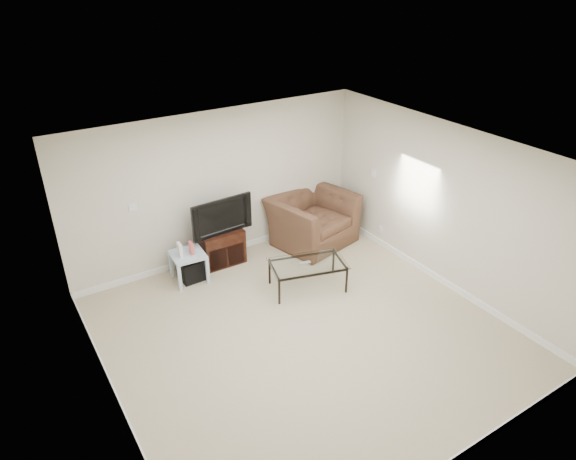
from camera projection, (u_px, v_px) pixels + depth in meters
floor at (304, 333)px, 6.96m from camera, size 5.00×5.00×0.00m
ceiling at (308, 158)px, 5.79m from camera, size 5.00×5.00×0.00m
wall_back at (218, 187)px, 8.24m from camera, size 5.00×0.02×2.50m
wall_left at (102, 321)px, 5.19m from camera, size 0.02×5.00×2.50m
wall_right at (446, 207)px, 7.56m from camera, size 0.02×5.00×2.50m
plate_back at (133, 207)px, 7.57m from camera, size 0.12×0.02×0.12m
plate_right_switch at (374, 173)px, 8.75m from camera, size 0.02×0.09×0.13m
plate_right_outlet at (381, 229)px, 8.97m from camera, size 0.02×0.08×0.12m
tv_stand at (221, 246)px, 8.46m from camera, size 0.71×0.50×0.59m
dvd_player at (221, 237)px, 8.34m from camera, size 0.37×0.26×0.05m
television at (219, 214)px, 8.16m from camera, size 0.98×0.25×0.60m
side_table at (189, 267)px, 8.01m from camera, size 0.53×0.53×0.47m
subwoofer at (191, 269)px, 8.07m from camera, size 0.37×0.37×0.35m
game_console at (180, 250)px, 7.78m from camera, size 0.07×0.16×0.22m
game_case at (191, 248)px, 7.86m from camera, size 0.06×0.14×0.19m
recliner at (312, 212)px, 8.94m from camera, size 1.51×1.16×1.18m
coffee_table at (308, 276)px, 7.81m from camera, size 1.26×0.93×0.44m
remote at (305, 263)px, 7.70m from camera, size 0.18×0.08×0.02m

